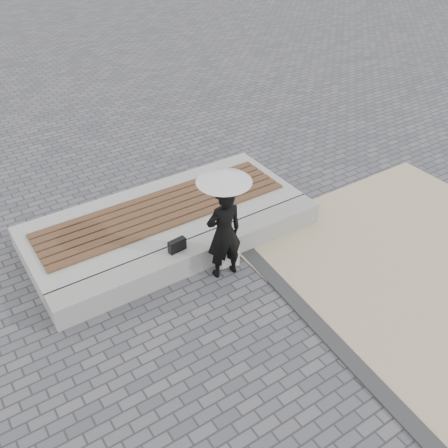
{
  "coord_description": "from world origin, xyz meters",
  "views": [
    {
      "loc": [
        -3.26,
        -4.17,
        5.63
      ],
      "look_at": [
        0.24,
        1.15,
        1.0
      ],
      "focal_mm": 40.87,
      "sensor_mm": 36.0,
      "label": 1
    }
  ],
  "objects": [
    {
      "name": "ground",
      "position": [
        0.0,
        0.0,
        0.0
      ],
      "size": [
        80.0,
        80.0,
        0.0
      ],
      "primitive_type": "plane",
      "color": "#525157",
      "rests_on": "ground"
    },
    {
      "name": "parasol",
      "position": [
        0.24,
        1.15,
        1.87
      ],
      "size": [
        0.83,
        0.83,
        1.07
      ],
      "rotation": [
        0.0,
        0.0,
        -0.17
      ],
      "color": "silver",
      "rests_on": "ground"
    },
    {
      "name": "timber_decking",
      "position": [
        0.0,
        2.8,
        0.42
      ],
      "size": [
        4.6,
        1.2,
        0.04
      ],
      "primitive_type": null,
      "color": "brown",
      "rests_on": "timber_platform"
    },
    {
      "name": "canvas_tote",
      "position": [
        0.4,
        1.27,
        0.19
      ],
      "size": [
        0.38,
        0.23,
        0.38
      ],
      "primitive_type": "cube",
      "rotation": [
        0.0,
        0.0,
        -0.24
      ],
      "color": "silver",
      "rests_on": "ground"
    },
    {
      "name": "terrazzo_zone",
      "position": [
        3.2,
        -0.5,
        0.01
      ],
      "size": [
        5.0,
        5.0,
        0.02
      ],
      "primitive_type": "cube",
      "color": "tan",
      "rests_on": "ground"
    },
    {
      "name": "woman",
      "position": [
        0.24,
        1.15,
        0.82
      ],
      "size": [
        0.64,
        0.45,
        1.65
      ],
      "primitive_type": "imported",
      "rotation": [
        0.0,
        0.0,
        3.04
      ],
      "color": "black",
      "rests_on": "ground"
    },
    {
      "name": "edging_band",
      "position": [
        0.75,
        -0.5,
        0.02
      ],
      "size": [
        0.61,
        5.2,
        0.04
      ],
      "primitive_type": "cube",
      "rotation": [
        0.0,
        0.0,
        -0.07
      ],
      "color": "#303032",
      "rests_on": "ground"
    },
    {
      "name": "handbag",
      "position": [
        -0.35,
        1.64,
        0.51
      ],
      "size": [
        0.31,
        0.14,
        0.21
      ],
      "primitive_type": "cube",
      "rotation": [
        0.0,
        0.0,
        0.11
      ],
      "color": "black",
      "rests_on": "seating_ledge"
    },
    {
      "name": "timber_platform",
      "position": [
        0.0,
        2.8,
        0.2
      ],
      "size": [
        5.0,
        2.0,
        0.4
      ],
      "primitive_type": "cube",
      "color": "#A2A29D",
      "rests_on": "ground"
    },
    {
      "name": "seating_ledge",
      "position": [
        0.0,
        1.6,
        0.2
      ],
      "size": [
        5.0,
        0.45,
        0.4
      ],
      "primitive_type": "cube",
      "color": "gray",
      "rests_on": "ground"
    },
    {
      "name": "magazine",
      "position": [
        0.4,
        1.22,
        0.38
      ],
      "size": [
        0.29,
        0.22,
        0.01
      ],
      "primitive_type": "cube",
      "rotation": [
        0.0,
        0.0,
        -0.09
      ],
      "color": "#CB303C",
      "rests_on": "canvas_tote"
    }
  ]
}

